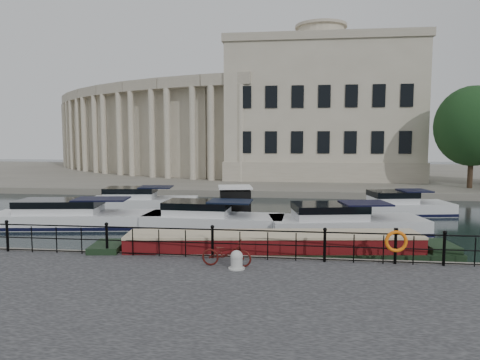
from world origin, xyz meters
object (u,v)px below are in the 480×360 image
object	(u,v)px
narrowboat	(273,254)
life_ring_post	(396,242)
mooring_bollard	(237,260)
harbour_hut	(235,206)
bicycle	(227,253)

from	to	relation	value
narrowboat	life_ring_post	bearing A→B (deg)	-26.89
life_ring_post	narrowboat	distance (m)	4.64
mooring_bollard	harbour_hut	xyz separation A→B (m)	(-1.49, 10.93, 0.11)
bicycle	life_ring_post	bearing A→B (deg)	-77.78
mooring_bollard	narrowboat	world-z (taller)	narrowboat
bicycle	narrowboat	size ratio (longest dim) A/B	0.12
harbour_hut	life_ring_post	bearing A→B (deg)	-65.87
mooring_bollard	life_ring_post	size ratio (longest dim) A/B	0.50
mooring_bollard	bicycle	bearing A→B (deg)	147.04
life_ring_post	harbour_hut	bearing A→B (deg)	125.04
life_ring_post	narrowboat	xyz separation A→B (m)	(-4.27, 1.53, -0.97)
bicycle	harbour_hut	size ratio (longest dim) A/B	0.57
life_ring_post	harbour_hut	size ratio (longest dim) A/B	0.42
life_ring_post	harbour_hut	world-z (taller)	harbour_hut
narrowboat	harbour_hut	size ratio (longest dim) A/B	4.83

